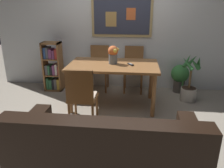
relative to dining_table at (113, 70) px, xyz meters
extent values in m
plane|color=gray|center=(0.01, -0.44, -0.66)|extent=(12.00, 12.00, 0.00)
cube|color=silver|center=(0.01, 1.01, 0.64)|extent=(5.20, 0.10, 2.60)
cube|color=tan|center=(0.07, 0.95, 0.83)|extent=(1.21, 0.02, 0.81)
cube|color=#33384C|center=(0.07, 0.93, 0.83)|extent=(1.11, 0.01, 0.71)
cube|color=tan|center=(-0.15, 0.93, 0.77)|extent=(0.22, 0.00, 0.28)
cube|color=#D86633|center=(0.25, 0.93, 0.87)|extent=(0.18, 0.00, 0.23)
cube|color=brown|center=(0.00, 0.00, 0.08)|extent=(1.51, 0.91, 0.04)
cylinder|color=brown|center=(-0.68, -0.38, -0.30)|extent=(0.07, 0.07, 0.72)
cylinder|color=brown|center=(0.68, -0.38, -0.30)|extent=(0.07, 0.07, 0.72)
cylinder|color=brown|center=(-0.68, 0.38, -0.30)|extent=(0.07, 0.07, 0.72)
cylinder|color=brown|center=(0.68, 0.38, -0.30)|extent=(0.07, 0.07, 0.72)
cube|color=brown|center=(0.33, 0.71, -0.22)|extent=(0.40, 0.40, 0.03)
cube|color=#C6B299|center=(0.33, 0.71, -0.20)|extent=(0.36, 0.36, 0.03)
cylinder|color=brown|center=(0.50, 0.88, -0.45)|extent=(0.04, 0.04, 0.42)
cylinder|color=brown|center=(0.16, 0.88, -0.45)|extent=(0.04, 0.04, 0.42)
cylinder|color=brown|center=(0.50, 0.54, -0.45)|extent=(0.04, 0.04, 0.42)
cylinder|color=brown|center=(0.16, 0.54, -0.45)|extent=(0.04, 0.04, 0.42)
cube|color=brown|center=(0.33, 0.89, 0.02)|extent=(0.38, 0.04, 0.46)
cube|color=brown|center=(0.33, 0.89, 0.22)|extent=(0.38, 0.05, 0.06)
cube|color=brown|center=(-0.38, 0.71, -0.22)|extent=(0.40, 0.40, 0.03)
cube|color=#C6B299|center=(-0.38, 0.71, -0.20)|extent=(0.36, 0.36, 0.03)
cylinder|color=brown|center=(-0.21, 0.88, -0.45)|extent=(0.04, 0.04, 0.42)
cylinder|color=brown|center=(-0.55, 0.88, -0.45)|extent=(0.04, 0.04, 0.42)
cylinder|color=brown|center=(-0.21, 0.54, -0.45)|extent=(0.04, 0.04, 0.42)
cylinder|color=brown|center=(-0.55, 0.54, -0.45)|extent=(0.04, 0.04, 0.42)
cube|color=brown|center=(-0.38, 0.89, 0.02)|extent=(0.38, 0.04, 0.46)
cube|color=brown|center=(-0.38, 0.89, 0.22)|extent=(0.38, 0.05, 0.06)
cube|color=brown|center=(-0.36, -0.75, -0.22)|extent=(0.40, 0.40, 0.03)
cube|color=#C6B299|center=(-0.36, -0.75, -0.20)|extent=(0.36, 0.36, 0.03)
cylinder|color=brown|center=(-0.53, -0.92, -0.45)|extent=(0.04, 0.04, 0.42)
cylinder|color=brown|center=(-0.19, -0.92, -0.45)|extent=(0.04, 0.04, 0.42)
cylinder|color=brown|center=(-0.53, -0.58, -0.45)|extent=(0.04, 0.04, 0.42)
cylinder|color=brown|center=(-0.19, -0.58, -0.45)|extent=(0.04, 0.04, 0.42)
cube|color=brown|center=(-0.36, -0.93, 0.02)|extent=(0.38, 0.04, 0.46)
cube|color=brown|center=(-0.36, -0.93, 0.22)|extent=(0.38, 0.05, 0.06)
cube|color=black|center=(0.13, -1.80, -0.46)|extent=(1.80, 0.84, 0.40)
cube|color=black|center=(0.13, -2.12, -0.04)|extent=(1.80, 0.20, 0.44)
cube|color=black|center=(-0.68, -1.80, -0.15)|extent=(0.18, 0.80, 0.22)
cube|color=black|center=(0.94, -1.80, -0.15)|extent=(0.18, 0.80, 0.22)
cube|color=#B78C33|center=(-0.32, -1.98, -0.10)|extent=(0.32, 0.16, 0.33)
cube|color=#B78C33|center=(0.13, -1.98, -0.10)|extent=(0.32, 0.16, 0.33)
cube|color=#B78C33|center=(0.58, -1.98, -0.10)|extent=(0.32, 0.16, 0.33)
cube|color=brown|center=(-1.48, 0.62, -0.16)|extent=(0.03, 0.28, 1.00)
cube|color=brown|center=(-1.15, 0.62, -0.16)|extent=(0.03, 0.28, 1.00)
cube|color=brown|center=(-1.31, 0.62, -0.65)|extent=(0.36, 0.28, 0.03)
cube|color=brown|center=(-1.31, 0.62, 0.33)|extent=(0.36, 0.28, 0.03)
cube|color=brown|center=(-1.31, 0.62, -0.33)|extent=(0.30, 0.28, 0.02)
cube|color=brown|center=(-1.31, 0.62, 0.01)|extent=(0.30, 0.28, 0.02)
cube|color=#337247|center=(-1.43, 0.62, -0.51)|extent=(0.04, 0.22, 0.24)
cube|color=#337247|center=(-1.37, 0.62, -0.53)|extent=(0.06, 0.22, 0.20)
cube|color=black|center=(-1.31, 0.62, -0.52)|extent=(0.04, 0.22, 0.21)
cube|color=#595960|center=(-1.26, 0.62, -0.52)|extent=(0.06, 0.22, 0.23)
cube|color=gold|center=(-1.20, 0.62, -0.52)|extent=(0.06, 0.22, 0.22)
cube|color=#595960|center=(-1.43, 0.62, -0.22)|extent=(0.05, 0.22, 0.19)
cube|color=#337247|center=(-1.37, 0.62, -0.22)|extent=(0.04, 0.22, 0.19)
cube|color=black|center=(-1.33, 0.62, -0.23)|extent=(0.04, 0.22, 0.18)
cube|color=#7F3F72|center=(-1.27, 0.62, -0.21)|extent=(0.05, 0.22, 0.21)
cube|color=beige|center=(-1.22, 0.62, -0.20)|extent=(0.05, 0.22, 0.22)
cube|color=#B2332D|center=(-1.16, 0.62, -0.23)|extent=(0.05, 0.22, 0.18)
cube|color=#2D4C8C|center=(-1.43, 0.62, 0.13)|extent=(0.05, 0.22, 0.22)
cube|color=#595960|center=(-1.38, 0.62, 0.13)|extent=(0.04, 0.22, 0.23)
cube|color=#7F3F72|center=(-1.32, 0.62, 0.11)|extent=(0.06, 0.22, 0.19)
cube|color=#7F3F72|center=(-1.26, 0.62, 0.10)|extent=(0.05, 0.22, 0.17)
cube|color=#B2332D|center=(-1.20, 0.62, 0.12)|extent=(0.06, 0.22, 0.21)
cylinder|color=#4C4742|center=(1.27, 0.78, -0.54)|extent=(0.22, 0.22, 0.25)
cylinder|color=#332319|center=(1.27, 0.78, -0.42)|extent=(0.20, 0.20, 0.02)
sphere|color=#387F3D|center=(1.27, 0.78, -0.27)|extent=(0.36, 0.36, 0.36)
cylinder|color=#387F3D|center=(1.32, 0.65, -0.49)|extent=(0.03, 0.03, 0.23)
cylinder|color=#387F3D|center=(1.38, 0.85, -0.48)|extent=(0.03, 0.03, 0.21)
cylinder|color=#B2ADA3|center=(1.38, 0.34, -0.54)|extent=(0.29, 0.29, 0.25)
cylinder|color=#332319|center=(1.38, 0.34, -0.42)|extent=(0.26, 0.26, 0.02)
cylinder|color=brown|center=(1.38, 0.34, -0.21)|extent=(0.04, 0.04, 0.40)
cone|color=#2D6B33|center=(1.49, 0.32, 0.09)|extent=(0.12, 0.26, 0.27)
cone|color=#2D6B33|center=(1.39, 0.43, 0.09)|extent=(0.22, 0.11, 0.25)
cone|color=#2D6B33|center=(1.31, 0.41, 0.09)|extent=(0.22, 0.22, 0.25)
cone|color=#2D6B33|center=(1.28, 0.26, 0.07)|extent=(0.24, 0.25, 0.23)
cone|color=#2D6B33|center=(1.40, 0.24, 0.08)|extent=(0.24, 0.12, 0.25)
cylinder|color=slate|center=(-0.01, 0.03, 0.18)|extent=(0.15, 0.15, 0.16)
sphere|color=#D86633|center=(-0.01, 0.03, 0.32)|extent=(0.17, 0.17, 0.17)
sphere|color=#D86633|center=(-0.04, 0.09, 0.32)|extent=(0.06, 0.06, 0.06)
sphere|color=#EACC4C|center=(0.03, -0.03, 0.33)|extent=(0.07, 0.07, 0.07)
sphere|color=#EACC4C|center=(0.06, 0.05, 0.34)|extent=(0.06, 0.06, 0.06)
cube|color=black|center=(0.29, -0.03, 0.11)|extent=(0.12, 0.16, 0.02)
cube|color=gray|center=(0.29, -0.03, 0.12)|extent=(0.08, 0.10, 0.00)
camera|label=1|loc=(0.39, -3.71, 1.09)|focal=36.37mm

